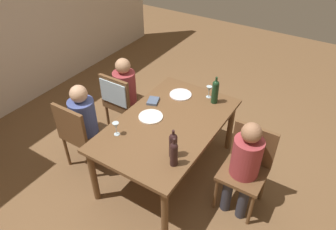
{
  "coord_description": "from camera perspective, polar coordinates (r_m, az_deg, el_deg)",
  "views": [
    {
      "loc": [
        -2.23,
        -1.4,
        2.82
      ],
      "look_at": [
        0.0,
        0.0,
        0.84
      ],
      "focal_mm": 33.36,
      "sensor_mm": 36.0,
      "label": 1
    }
  ],
  "objects": [
    {
      "name": "wine_glass_centre",
      "position": [
        3.73,
        7.52,
        4.64
      ],
      "size": [
        0.07,
        0.07,
        0.15
      ],
      "color": "silver",
      "rests_on": "dining_table"
    },
    {
      "name": "person_man_guest",
      "position": [
        4.12,
        -7.61,
        4.59
      ],
      "size": [
        0.33,
        0.29,
        1.1
      ],
      "rotation": [
        0.0,
        0.0,
        -1.57
      ],
      "color": "#33333D",
      "rests_on": "ground_plane"
    },
    {
      "name": "wine_glass_near_left",
      "position": [
        3.18,
        -9.51,
        -2.04
      ],
      "size": [
        0.07,
        0.07,
        0.15
      ],
      "color": "silver",
      "rests_on": "dining_table"
    },
    {
      "name": "dinner_plate_guest_left",
      "position": [
        3.79,
        2.31,
        3.75
      ],
      "size": [
        0.27,
        0.27,
        0.01
      ],
      "primitive_type": "cylinder",
      "color": "white",
      "rests_on": "dining_table"
    },
    {
      "name": "chair_far_left",
      "position": [
        3.69,
        -15.78,
        -2.98
      ],
      "size": [
        0.44,
        0.44,
        0.92
      ],
      "rotation": [
        0.0,
        0.0,
        -1.57
      ],
      "color": "brown",
      "rests_on": "ground_plane"
    },
    {
      "name": "wine_bottle_short_olive",
      "position": [
        2.88,
        0.94,
        -5.4
      ],
      "size": [
        0.08,
        0.08,
        0.31
      ],
      "color": "black",
      "rests_on": "dining_table"
    },
    {
      "name": "wine_bottle_dark_red",
      "position": [
        3.62,
        8.62,
        4.35
      ],
      "size": [
        0.08,
        0.08,
        0.34
      ],
      "color": "#19381E",
      "rests_on": "dining_table"
    },
    {
      "name": "person_woman_host",
      "position": [
        3.69,
        -14.82,
        -0.79
      ],
      "size": [
        0.33,
        0.29,
        1.1
      ],
      "rotation": [
        0.0,
        0.0,
        -1.57
      ],
      "color": "#33333D",
      "rests_on": "ground_plane"
    },
    {
      "name": "chair_near",
      "position": [
        3.3,
        14.27,
        -8.5
      ],
      "size": [
        0.44,
        0.44,
        0.92
      ],
      "rotation": [
        0.0,
        0.0,
        1.57
      ],
      "color": "brown",
      "rests_on": "ground_plane"
    },
    {
      "name": "handbag",
      "position": [
        4.62,
        -4.6,
        0.91
      ],
      "size": [
        0.18,
        0.3,
        0.22
      ],
      "primitive_type": "cube",
      "rotation": [
        0.0,
        0.0,
        -1.81
      ],
      "color": "brown",
      "rests_on": "ground_plane"
    },
    {
      "name": "dining_table",
      "position": [
        3.41,
        0.0,
        -2.44
      ],
      "size": [
        1.66,
        1.03,
        0.74
      ],
      "color": "brown",
      "rests_on": "ground_plane"
    },
    {
      "name": "chair_far_right",
      "position": [
        4.05,
        -8.87,
        3.11
      ],
      "size": [
        0.46,
        0.44,
        0.92
      ],
      "rotation": [
        0.0,
        0.0,
        -1.57
      ],
      "color": "brown",
      "rests_on": "ground_plane"
    },
    {
      "name": "dinner_plate_host",
      "position": [
        3.43,
        -3.18,
        -0.3
      ],
      "size": [
        0.27,
        0.27,
        0.01
      ],
      "primitive_type": "cylinder",
      "color": "white",
      "rests_on": "dining_table"
    },
    {
      "name": "folded_napkin",
      "position": [
        3.66,
        -2.74,
        2.58
      ],
      "size": [
        0.19,
        0.17,
        0.03
      ],
      "primitive_type": "cube",
      "rotation": [
        0.0,
        0.0,
        0.34
      ],
      "color": "#4C5B75",
      "rests_on": "dining_table"
    },
    {
      "name": "wine_bottle_tall_green",
      "position": [
        2.8,
        1.08,
        -7.0
      ],
      "size": [
        0.07,
        0.07,
        0.31
      ],
      "color": "black",
      "rests_on": "dining_table"
    },
    {
      "name": "ground_plane",
      "position": [
        3.86,
        0.0,
        -10.0
      ],
      "size": [
        10.0,
        10.0,
        0.0
      ],
      "primitive_type": "plane",
      "color": "brown"
    },
    {
      "name": "person_man_bearded",
      "position": [
        3.15,
        13.82,
        -8.45
      ],
      "size": [
        0.33,
        0.29,
        1.09
      ],
      "rotation": [
        0.0,
        0.0,
        1.57
      ],
      "color": "#33333D",
      "rests_on": "ground_plane"
    }
  ]
}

